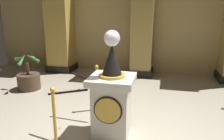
% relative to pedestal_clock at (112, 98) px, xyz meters
% --- Properties ---
extents(back_wall, '(10.52, 0.16, 3.63)m').
position_rel_pedestal_clock_xyz_m(back_wall, '(0.12, 4.26, 1.14)').
color(back_wall, tan).
rests_on(back_wall, ground_plane).
extents(pedestal_clock, '(0.72, 0.72, 1.78)m').
position_rel_pedestal_clock_xyz_m(pedestal_clock, '(0.00, 0.00, 0.00)').
color(pedestal_clock, beige).
rests_on(pedestal_clock, ground_plane).
extents(stanchion_near, '(0.24, 0.24, 0.99)m').
position_rel_pedestal_clock_xyz_m(stanchion_near, '(-0.52, 0.90, -0.34)').
color(stanchion_near, gold).
rests_on(stanchion_near, ground_plane).
extents(stanchion_far, '(0.24, 0.24, 0.99)m').
position_rel_pedestal_clock_xyz_m(stanchion_far, '(-0.76, -0.56, -0.33)').
color(stanchion_far, gold).
rests_on(stanchion_far, ground_plane).
extents(velvet_rope, '(0.86, 0.88, 0.22)m').
position_rel_pedestal_clock_xyz_m(velvet_rope, '(-0.64, 0.17, 0.11)').
color(velvet_rope, black).
extents(column_left, '(0.91, 0.91, 3.48)m').
position_rel_pedestal_clock_xyz_m(column_left, '(-2.64, 3.79, 1.05)').
color(column_left, black).
rests_on(column_left, ground_plane).
extents(column_centre_rear, '(0.79, 0.79, 3.48)m').
position_rel_pedestal_clock_xyz_m(column_centre_rear, '(0.12, 3.79, 1.05)').
color(column_centre_rear, black).
rests_on(column_centre_rear, ground_plane).
extents(potted_palm_left, '(0.69, 0.68, 1.00)m').
position_rel_pedestal_clock_xyz_m(potted_palm_left, '(-2.67, 1.76, -0.41)').
color(potted_palm_left, '#4C3828').
rests_on(potted_palm_left, ground_plane).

